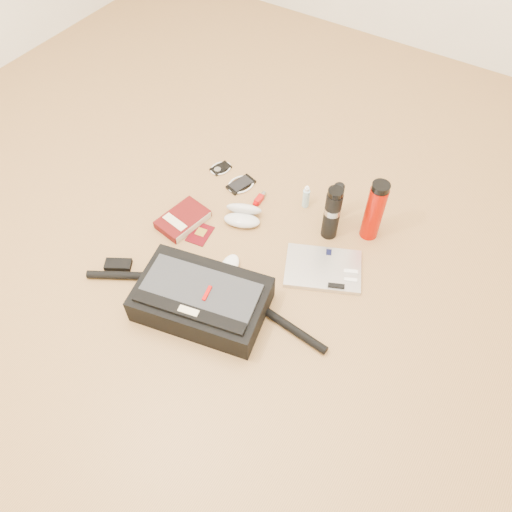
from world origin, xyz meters
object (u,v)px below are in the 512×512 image
at_px(messenger_bag, 201,299).
at_px(thermos_red, 374,211).
at_px(thermos_black, 332,213).
at_px(laptop, 323,269).
at_px(book, 183,220).

bearing_deg(messenger_bag, thermos_red, 48.33).
relative_size(messenger_bag, thermos_black, 3.71).
bearing_deg(thermos_red, thermos_black, -147.72).
height_order(messenger_bag, laptop, messenger_bag).
distance_m(book, thermos_red, 0.82).
xyz_separation_m(laptop, thermos_black, (-0.07, 0.18, 0.12)).
bearing_deg(messenger_bag, thermos_black, 55.65).
relative_size(thermos_black, thermos_red, 0.89).
distance_m(laptop, book, 0.65).
distance_m(messenger_bag, thermos_red, 0.79).
bearing_deg(laptop, thermos_red, 50.60).
bearing_deg(messenger_bag, laptop, 40.38).
distance_m(thermos_black, thermos_red, 0.17).
distance_m(book, thermos_black, 0.65).
relative_size(laptop, thermos_black, 1.39).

